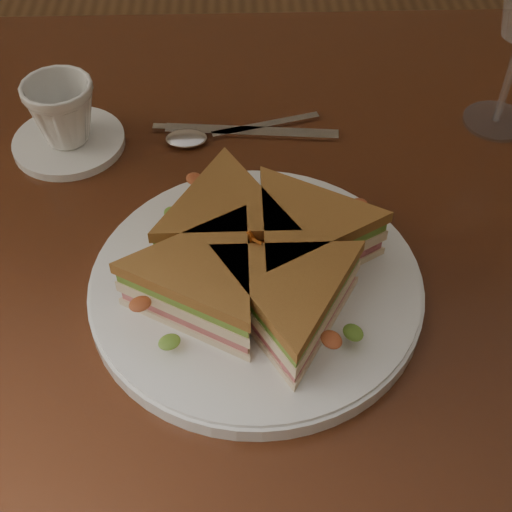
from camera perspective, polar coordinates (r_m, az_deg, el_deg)
The scene contains 9 objects.
ground at distance 1.37m, azimuth 2.25°, elevation -19.33°, with size 6.00×6.00×0.00m, color brown.
table at distance 0.82m, azimuth 3.57°, elevation -1.02°, with size 1.20×0.80×0.75m.
plate at distance 0.66m, azimuth -0.00°, elevation -2.47°, with size 0.31×0.31×0.02m, color white.
sandwich_wedges at distance 0.63m, azimuth 0.00°, elevation -0.31°, with size 0.30×0.30×0.06m.
crisps_mound at distance 0.63m, azimuth 0.00°, elevation -0.55°, with size 0.09×0.09×0.05m, color orange, non-canonical shape.
spoon at distance 0.83m, azimuth -4.02°, elevation 9.57°, with size 0.18×0.06×0.01m.
knife at distance 0.84m, azimuth -1.37°, elevation 9.89°, with size 0.22×0.03×0.00m.
saucer at distance 0.84m, azimuth -14.72°, elevation 8.80°, with size 0.13×0.13×0.01m, color white.
coffee_cup at distance 0.82m, azimuth -15.27°, elevation 11.04°, with size 0.08×0.08×0.07m, color white.
Camera 1 is at (-0.07, -0.54, 1.26)m, focal length 50.00 mm.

